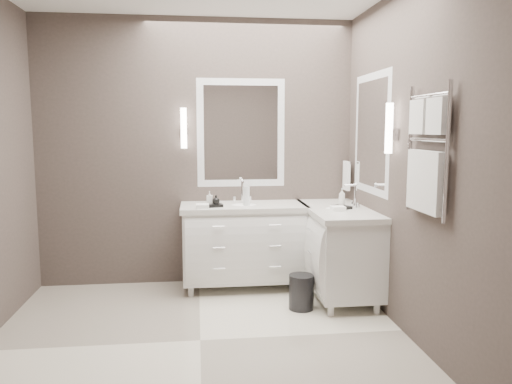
{
  "coord_description": "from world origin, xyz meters",
  "views": [
    {
      "loc": [
        -0.01,
        -3.64,
        1.61
      ],
      "look_at": [
        0.51,
        0.7,
        1.04
      ],
      "focal_mm": 35.0,
      "sensor_mm": 36.0,
      "label": 1
    }
  ],
  "objects": [
    {
      "name": "wall_right",
      "position": [
        1.6,
        0.0,
        1.35
      ],
      "size": [
        0.01,
        3.0,
        2.7
      ],
      "primitive_type": "cube",
      "color": "#453B37",
      "rests_on": "floor"
    },
    {
      "name": "waste_bin",
      "position": [
        0.9,
        0.56,
        0.16
      ],
      "size": [
        0.22,
        0.22,
        0.31
      ],
      "primitive_type": "cylinder",
      "rotation": [
        0.0,
        0.0,
        0.01
      ],
      "color": "black",
      "rests_on": "floor"
    },
    {
      "name": "amenity_tray_back",
      "position": [
        0.14,
        1.12,
        0.86
      ],
      "size": [
        0.2,
        0.16,
        0.03
      ],
      "primitive_type": "cube",
      "rotation": [
        0.0,
        0.0,
        0.2
      ],
      "color": "black",
      "rests_on": "vanity_back"
    },
    {
      "name": "wall_back",
      "position": [
        0.0,
        1.5,
        1.35
      ],
      "size": [
        3.2,
        0.01,
        2.7
      ],
      "primitive_type": "cube",
      "color": "#453B37",
      "rests_on": "floor"
    },
    {
      "name": "water_bottle",
      "position": [
        0.47,
        1.15,
        0.94
      ],
      "size": [
        0.07,
        0.07,
        0.19
      ],
      "primitive_type": "cylinder",
      "rotation": [
        0.0,
        0.0,
        0.04
      ],
      "color": "silver",
      "rests_on": "vanity_back"
    },
    {
      "name": "soap_bottle_c",
      "position": [
        1.34,
        0.87,
        0.96
      ],
      "size": [
        0.07,
        0.07,
        0.16
      ],
      "primitive_type": "imported",
      "rotation": [
        0.0,
        0.0,
        0.1
      ],
      "color": "white",
      "rests_on": "amenity_tray_right"
    },
    {
      "name": "towel_ladder",
      "position": [
        1.55,
        -0.4,
        1.39
      ],
      "size": [
        0.06,
        0.58,
        0.9
      ],
      "color": "white",
      "rests_on": "wall_right"
    },
    {
      "name": "soap_bottle_b",
      "position": [
        0.17,
        1.09,
        0.92
      ],
      "size": [
        0.09,
        0.09,
        0.09
      ],
      "primitive_type": "imported",
      "rotation": [
        0.0,
        0.0,
        -0.29
      ],
      "color": "black",
      "rests_on": "amenity_tray_back"
    },
    {
      "name": "soap_bottle_a",
      "position": [
        0.11,
        1.14,
        0.94
      ],
      "size": [
        0.06,
        0.06,
        0.12
      ],
      "primitive_type": "imported",
      "rotation": [
        0.0,
        0.0,
        -0.1
      ],
      "color": "white",
      "rests_on": "amenity_tray_back"
    },
    {
      "name": "amenity_tray_right",
      "position": [
        1.34,
        0.87,
        0.86
      ],
      "size": [
        0.18,
        0.2,
        0.03
      ],
      "primitive_type": "cube",
      "rotation": [
        0.0,
        0.0,
        0.34
      ],
      "color": "black",
      "rests_on": "vanity_right"
    },
    {
      "name": "sconce_back",
      "position": [
        -0.13,
        1.43,
        1.59
      ],
      "size": [
        0.06,
        0.06,
        0.4
      ],
      "color": "white",
      "rests_on": "wall_back"
    },
    {
      "name": "mirror_right",
      "position": [
        1.59,
        0.8,
        1.55
      ],
      "size": [
        0.02,
        0.9,
        1.1
      ],
      "color": "white",
      "rests_on": "wall_right"
    },
    {
      "name": "wall_front",
      "position": [
        0.0,
        -1.5,
        1.35
      ],
      "size": [
        3.2,
        0.01,
        2.7
      ],
      "primitive_type": "cube",
      "color": "#453B37",
      "rests_on": "floor"
    },
    {
      "name": "towel_bar_corner",
      "position": [
        1.54,
        1.36,
        1.12
      ],
      "size": [
        0.03,
        0.22,
        0.3
      ],
      "color": "white",
      "rests_on": "wall_right"
    },
    {
      "name": "floor",
      "position": [
        0.0,
        0.0,
        -0.01
      ],
      "size": [
        3.2,
        3.0,
        0.01
      ],
      "primitive_type": "cube",
      "color": "white",
      "rests_on": "ground"
    },
    {
      "name": "mirror_back",
      "position": [
        0.45,
        1.49,
        1.55
      ],
      "size": [
        0.9,
        0.02,
        1.1
      ],
      "color": "white",
      "rests_on": "wall_back"
    },
    {
      "name": "vanity_right",
      "position": [
        1.33,
        0.9,
        0.49
      ],
      "size": [
        0.59,
        1.24,
        0.97
      ],
      "color": "white",
      "rests_on": "floor"
    },
    {
      "name": "vanity_back",
      "position": [
        0.45,
        1.23,
        0.49
      ],
      "size": [
        1.24,
        0.59,
        0.97
      ],
      "color": "white",
      "rests_on": "floor"
    },
    {
      "name": "sconce_right",
      "position": [
        1.53,
        0.22,
        1.59
      ],
      "size": [
        0.06,
        0.06,
        0.4
      ],
      "color": "white",
      "rests_on": "wall_right"
    }
  ]
}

